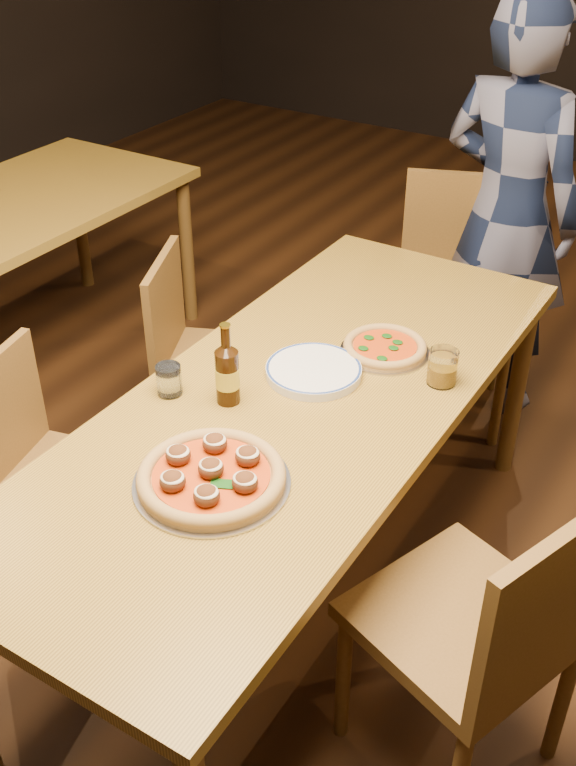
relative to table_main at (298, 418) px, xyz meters
The scene contains 13 objects.
ground 0.68m from the table_main, ahead, with size 9.00×9.00×0.00m, color black.
table_main is the anchor object (origin of this frame).
chair_main_nw 0.73m from the table_main, 151.51° to the right, with size 0.39×0.39×0.83m, color brown, non-canonical shape.
chair_main_sw 0.80m from the table_main, 143.26° to the left, with size 0.39×0.39×0.84m, color brown, non-canonical shape.
chair_main_e 0.68m from the table_main, 22.08° to the right, with size 0.45×0.45×0.96m, color brown, non-canonical shape.
chair_end 1.18m from the table_main, 90.20° to the left, with size 0.46×0.46×0.98m, color brown, non-canonical shape.
pizza_meatball 0.43m from the table_main, 87.47° to the right, with size 0.37×0.37×0.07m.
pizza_margherita 0.35m from the table_main, 73.32° to the left, with size 0.26×0.26×0.03m.
plate_stack 0.14m from the table_main, 98.37° to the left, with size 0.27×0.27×0.03m, color white.
beer_bottle 0.24m from the table_main, 140.77° to the right, with size 0.06×0.06×0.23m.
water_glass 0.36m from the table_main, 150.43° to the right, with size 0.07×0.07×0.09m, color white.
amber_glass 0.42m from the table_main, 41.27° to the left, with size 0.08×0.08×0.10m, color #A97513.
diner 1.39m from the table_main, 86.77° to the left, with size 0.59×0.39×1.61m, color black.
Camera 1 is at (0.97, -1.61, 2.05)m, focal length 40.00 mm.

